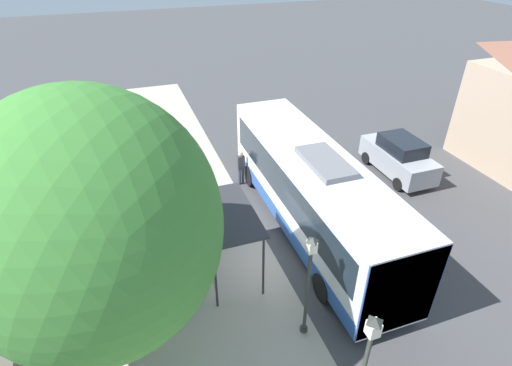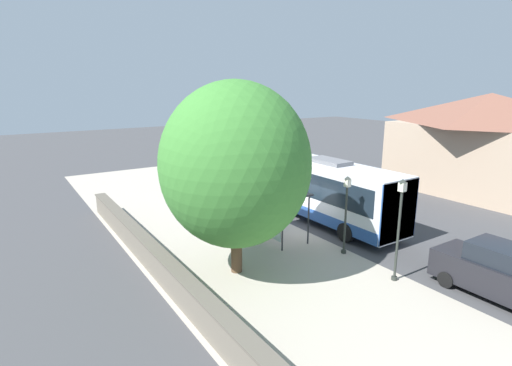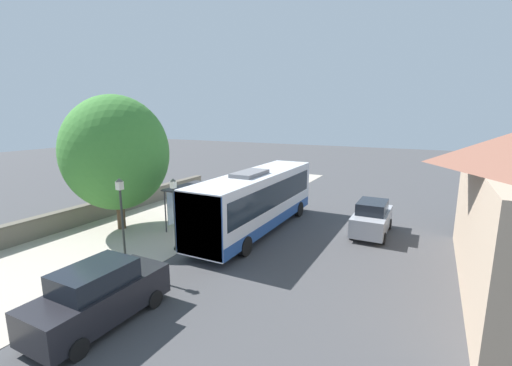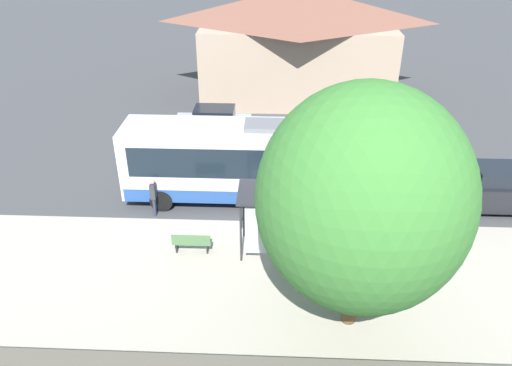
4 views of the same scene
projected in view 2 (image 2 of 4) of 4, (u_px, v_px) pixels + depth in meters
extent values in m
plane|color=#424244|center=(309.00, 233.00, 21.50)|extent=(120.00, 120.00, 0.00)
cube|color=#ADA393|center=(237.00, 251.00, 19.11)|extent=(9.00, 44.00, 0.02)
cube|color=#6B6356|center=(155.00, 260.00, 16.84)|extent=(0.50, 20.00, 1.12)
cube|color=#5B5449|center=(154.00, 247.00, 16.70)|extent=(0.60, 20.00, 0.08)
cube|color=tan|center=(483.00, 160.00, 28.78)|extent=(6.84, 12.35, 4.99)
pyramid|color=brown|center=(490.00, 109.00, 27.92)|extent=(7.44, 12.95, 2.25)
cube|color=silver|center=(318.00, 186.00, 23.36)|extent=(2.52, 11.46, 3.06)
cube|color=black|center=(318.00, 180.00, 23.26)|extent=(2.56, 10.54, 1.35)
cube|color=#264C93|center=(317.00, 206.00, 23.65)|extent=(2.56, 11.23, 0.61)
cube|color=#264C93|center=(399.00, 212.00, 18.72)|extent=(2.56, 0.06, 2.94)
cube|color=black|center=(263.00, 152.00, 27.70)|extent=(1.89, 0.08, 0.43)
cube|color=slate|center=(329.00, 161.00, 22.27)|extent=(1.26, 2.52, 0.22)
cylinder|color=black|center=(263.00, 198.00, 26.35)|extent=(0.30, 1.00, 1.00)
cylinder|color=black|center=(291.00, 193.00, 27.60)|extent=(0.30, 1.00, 1.00)
cylinder|color=black|center=(346.00, 232.00, 20.20)|extent=(0.30, 1.00, 1.00)
cylinder|color=black|center=(378.00, 224.00, 21.44)|extent=(0.30, 1.00, 1.00)
cylinder|color=#2D2D33|center=(308.00, 220.00, 19.72)|extent=(0.08, 0.08, 2.52)
cylinder|color=#2D2D33|center=(273.00, 205.00, 22.17)|extent=(0.08, 0.08, 2.52)
cylinder|color=#2D2D33|center=(282.00, 226.00, 18.87)|extent=(0.08, 0.08, 2.52)
cylinder|color=#2D2D33|center=(249.00, 210.00, 21.32)|extent=(0.08, 0.08, 2.52)
cube|color=#2D2D33|center=(278.00, 190.00, 20.21)|extent=(1.90, 3.31, 0.08)
cube|color=silver|center=(265.00, 215.00, 20.07)|extent=(0.03, 2.71, 2.02)
cylinder|color=#2D3347|center=(255.00, 199.00, 26.29)|extent=(0.12, 0.12, 0.85)
cylinder|color=#2D3347|center=(257.00, 199.00, 26.38)|extent=(0.12, 0.12, 0.85)
cube|color=#333338|center=(256.00, 188.00, 26.15)|extent=(0.34, 0.22, 0.69)
sphere|color=tan|center=(256.00, 181.00, 26.04)|extent=(0.23, 0.23, 0.23)
cube|color=#4C7247|center=(238.00, 213.00, 23.35)|extent=(0.40, 1.50, 0.06)
cube|color=#4C7247|center=(236.00, 210.00, 23.21)|extent=(0.04, 1.50, 0.40)
cube|color=black|center=(244.00, 220.00, 22.92)|extent=(0.32, 0.06, 0.45)
cube|color=black|center=(233.00, 214.00, 23.89)|extent=(0.32, 0.06, 0.45)
cylinder|color=#2D332D|center=(344.00, 252.00, 18.88)|extent=(0.24, 0.24, 0.16)
cylinder|color=#2D332D|center=(345.00, 221.00, 18.51)|extent=(0.10, 0.10, 3.26)
cube|color=silver|center=(347.00, 183.00, 18.08)|extent=(0.24, 0.24, 0.35)
pyramid|color=#2D332D|center=(348.00, 178.00, 18.02)|extent=(0.28, 0.28, 0.14)
cylinder|color=#2D332D|center=(394.00, 278.00, 16.27)|extent=(0.24, 0.24, 0.16)
cylinder|color=#2D332D|center=(398.00, 237.00, 15.84)|extent=(0.10, 0.10, 3.76)
cube|color=silver|center=(402.00, 187.00, 15.35)|extent=(0.24, 0.24, 0.35)
pyramid|color=#2D332D|center=(403.00, 181.00, 15.30)|extent=(0.28, 0.28, 0.14)
cylinder|color=brown|center=(236.00, 239.00, 16.71)|extent=(0.47, 0.47, 2.96)
ellipsoid|color=#3D7F33|center=(235.00, 165.00, 15.96)|extent=(6.10, 6.10, 6.70)
cube|color=black|center=(500.00, 277.00, 14.80)|extent=(1.90, 4.64, 1.10)
cube|color=black|center=(507.00, 256.00, 14.50)|extent=(1.61, 2.41, 0.68)
cylinder|color=black|center=(446.00, 279.00, 15.68)|extent=(0.22, 0.64, 0.64)
cylinder|color=black|center=(471.00, 268.00, 16.63)|extent=(0.22, 0.64, 0.64)
cube|color=#9EA0A8|center=(357.00, 183.00, 29.03)|extent=(1.79, 4.24, 1.05)
cube|color=black|center=(359.00, 172.00, 28.74)|extent=(1.52, 2.20, 0.65)
cylinder|color=black|center=(335.00, 187.00, 29.82)|extent=(0.22, 0.64, 0.64)
cylinder|color=black|center=(351.00, 184.00, 30.71)|extent=(0.22, 0.64, 0.64)
cylinder|color=black|center=(363.00, 196.00, 27.58)|extent=(0.22, 0.64, 0.64)
cylinder|color=black|center=(380.00, 192.00, 28.47)|extent=(0.22, 0.64, 0.64)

